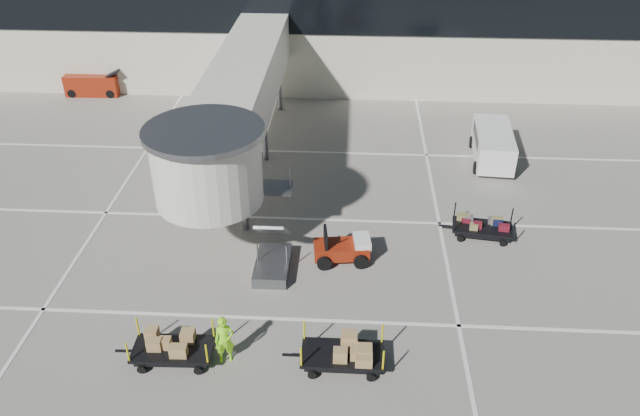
{
  "coord_description": "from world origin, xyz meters",
  "views": [
    {
      "loc": [
        1.79,
        -15.74,
        16.19
      ],
      "look_at": [
        0.49,
        6.85,
        2.0
      ],
      "focal_mm": 35.0,
      "sensor_mm": 36.0,
      "label": 1
    }
  ],
  "objects_px": {
    "ground_worker": "(224,340)",
    "belt_loader": "(94,84)",
    "box_cart_near": "(343,355)",
    "minivan": "(493,142)",
    "box_cart_far": "(171,349)",
    "baggage_tug": "(343,249)",
    "suitcase_cart": "(482,227)"
  },
  "relations": [
    {
      "from": "ground_worker",
      "to": "minivan",
      "type": "xyz_separation_m",
      "value": [
        11.9,
        15.87,
        0.13
      ]
    },
    {
      "from": "baggage_tug",
      "to": "belt_loader",
      "type": "xyz_separation_m",
      "value": [
        -17.58,
        18.09,
        0.14
      ]
    },
    {
      "from": "belt_loader",
      "to": "ground_worker",
      "type": "bearing_deg",
      "value": -62.21
    },
    {
      "from": "ground_worker",
      "to": "belt_loader",
      "type": "bearing_deg",
      "value": 106.11
    },
    {
      "from": "baggage_tug",
      "to": "ground_worker",
      "type": "xyz_separation_m",
      "value": [
        -3.93,
        -6.11,
        0.38
      ]
    },
    {
      "from": "suitcase_cart",
      "to": "box_cart_near",
      "type": "relative_size",
      "value": 0.95
    },
    {
      "from": "box_cart_far",
      "to": "minivan",
      "type": "relative_size",
      "value": 0.71
    },
    {
      "from": "ground_worker",
      "to": "suitcase_cart",
      "type": "bearing_deg",
      "value": 25.75
    },
    {
      "from": "baggage_tug",
      "to": "suitcase_cart",
      "type": "relative_size",
      "value": 0.75
    },
    {
      "from": "box_cart_far",
      "to": "baggage_tug",
      "type": "bearing_deg",
      "value": 45.06
    },
    {
      "from": "ground_worker",
      "to": "minivan",
      "type": "distance_m",
      "value": 19.84
    },
    {
      "from": "baggage_tug",
      "to": "ground_worker",
      "type": "distance_m",
      "value": 7.28
    },
    {
      "from": "box_cart_far",
      "to": "minivan",
      "type": "xyz_separation_m",
      "value": [
        13.81,
        15.99,
        0.57
      ]
    },
    {
      "from": "box_cart_near",
      "to": "box_cart_far",
      "type": "relative_size",
      "value": 1.02
    },
    {
      "from": "ground_worker",
      "to": "belt_loader",
      "type": "height_order",
      "value": "ground_worker"
    },
    {
      "from": "ground_worker",
      "to": "belt_loader",
      "type": "xyz_separation_m",
      "value": [
        -13.65,
        24.2,
        -0.23
      ]
    },
    {
      "from": "baggage_tug",
      "to": "minivan",
      "type": "distance_m",
      "value": 12.61
    },
    {
      "from": "suitcase_cart",
      "to": "ground_worker",
      "type": "xyz_separation_m",
      "value": [
        -10.16,
        -8.25,
        0.47
      ]
    },
    {
      "from": "box_cart_near",
      "to": "ground_worker",
      "type": "height_order",
      "value": "ground_worker"
    },
    {
      "from": "box_cart_near",
      "to": "belt_loader",
      "type": "relative_size",
      "value": 0.9
    },
    {
      "from": "box_cart_far",
      "to": "box_cart_near",
      "type": "bearing_deg",
      "value": -1.61
    },
    {
      "from": "box_cart_near",
      "to": "belt_loader",
      "type": "xyz_separation_m",
      "value": [
        -17.74,
        24.3,
        0.17
      ]
    },
    {
      "from": "minivan",
      "to": "belt_loader",
      "type": "relative_size",
      "value": 1.25
    },
    {
      "from": "suitcase_cart",
      "to": "ground_worker",
      "type": "height_order",
      "value": "ground_worker"
    },
    {
      "from": "box_cart_far",
      "to": "minivan",
      "type": "bearing_deg",
      "value": 47.38
    },
    {
      "from": "baggage_tug",
      "to": "suitcase_cart",
      "type": "height_order",
      "value": "baggage_tug"
    },
    {
      "from": "box_cart_near",
      "to": "minivan",
      "type": "relative_size",
      "value": 0.72
    },
    {
      "from": "baggage_tug",
      "to": "minivan",
      "type": "bearing_deg",
      "value": 43.84
    },
    {
      "from": "box_cart_near",
      "to": "minivan",
      "type": "bearing_deg",
      "value": 63.99
    },
    {
      "from": "box_cart_near",
      "to": "baggage_tug",
      "type": "bearing_deg",
      "value": 91.5
    },
    {
      "from": "baggage_tug",
      "to": "box_cart_near",
      "type": "xyz_separation_m",
      "value": [
        0.15,
        -6.21,
        -0.03
      ]
    },
    {
      "from": "baggage_tug",
      "to": "minivan",
      "type": "relative_size",
      "value": 0.51
    }
  ]
}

